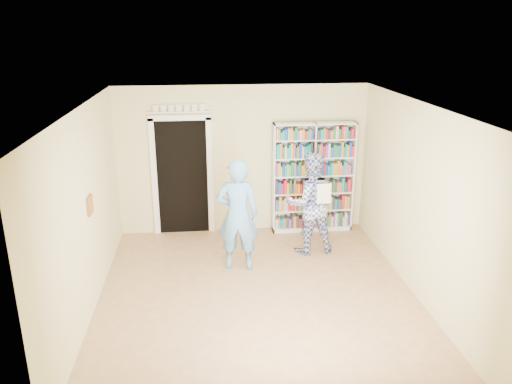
% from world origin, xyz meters
% --- Properties ---
extents(floor, '(5.00, 5.00, 0.00)m').
position_xyz_m(floor, '(0.00, 0.00, 0.00)').
color(floor, '#966C48').
rests_on(floor, ground).
extents(ceiling, '(5.00, 5.00, 0.00)m').
position_xyz_m(ceiling, '(0.00, 0.00, 2.70)').
color(ceiling, white).
rests_on(ceiling, wall_back).
extents(wall_back, '(4.50, 0.00, 4.50)m').
position_xyz_m(wall_back, '(0.00, 2.50, 1.35)').
color(wall_back, beige).
rests_on(wall_back, floor).
extents(wall_left, '(0.00, 5.00, 5.00)m').
position_xyz_m(wall_left, '(-2.25, 0.00, 1.35)').
color(wall_left, beige).
rests_on(wall_left, floor).
extents(wall_right, '(0.00, 5.00, 5.00)m').
position_xyz_m(wall_right, '(2.25, 0.00, 1.35)').
color(wall_right, beige).
rests_on(wall_right, floor).
extents(bookshelf, '(1.48, 0.28, 2.04)m').
position_xyz_m(bookshelf, '(1.28, 2.34, 1.03)').
color(bookshelf, white).
rests_on(bookshelf, floor).
extents(doorway, '(1.10, 0.08, 2.43)m').
position_xyz_m(doorway, '(-1.10, 2.48, 1.18)').
color(doorway, black).
rests_on(doorway, floor).
extents(wall_art, '(0.03, 0.25, 0.25)m').
position_xyz_m(wall_art, '(-2.23, 0.20, 1.40)').
color(wall_art, brown).
rests_on(wall_art, wall_left).
extents(man_blue, '(0.70, 0.50, 1.79)m').
position_xyz_m(man_blue, '(-0.21, 0.93, 0.90)').
color(man_blue, '#619CD7').
rests_on(man_blue, floor).
extents(man_plaid, '(0.90, 0.74, 1.74)m').
position_xyz_m(man_plaid, '(1.02, 1.42, 0.87)').
color(man_plaid, navy).
rests_on(man_plaid, floor).
extents(paper_sheet, '(0.23, 0.03, 0.33)m').
position_xyz_m(paper_sheet, '(1.19, 1.15, 1.11)').
color(paper_sheet, white).
rests_on(paper_sheet, man_plaid).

